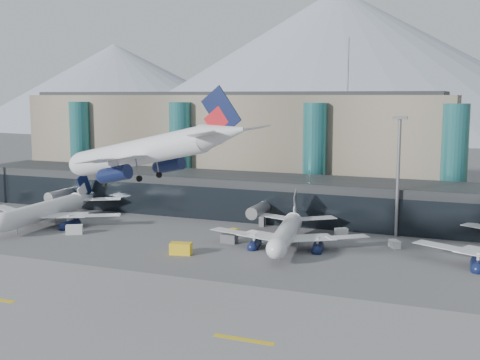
# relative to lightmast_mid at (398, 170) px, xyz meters

# --- Properties ---
(ground) EXTENTS (900.00, 900.00, 0.00)m
(ground) POSITION_rel_lightmast_mid_xyz_m (-30.00, -48.00, -14.42)
(ground) COLOR #515154
(ground) RESTS_ON ground
(runway_strip) EXTENTS (400.00, 40.00, 0.04)m
(runway_strip) POSITION_rel_lightmast_mid_xyz_m (-30.00, -63.00, -14.40)
(runway_strip) COLOR slate
(runway_strip) RESTS_ON ground
(runway_markings) EXTENTS (128.00, 1.00, 0.02)m
(runway_markings) POSITION_rel_lightmast_mid_xyz_m (-30.00, -63.00, -14.37)
(runway_markings) COLOR gold
(runway_markings) RESTS_ON ground
(concourse) EXTENTS (170.00, 27.00, 10.00)m
(concourse) POSITION_rel_lightmast_mid_xyz_m (-30.02, 9.73, -9.45)
(concourse) COLOR black
(concourse) RESTS_ON ground
(terminal_main) EXTENTS (130.00, 30.00, 31.00)m
(terminal_main) POSITION_rel_lightmast_mid_xyz_m (-55.00, 42.00, 1.03)
(terminal_main) COLOR gray
(terminal_main) RESTS_ON ground
(teal_towers) EXTENTS (116.40, 19.40, 46.00)m
(teal_towers) POSITION_rel_lightmast_mid_xyz_m (-44.99, 26.01, -0.41)
(teal_towers) COLOR #296F73
(teal_towers) RESTS_ON ground
(mountain_ridge) EXTENTS (910.00, 400.00, 110.00)m
(mountain_ridge) POSITION_rel_lightmast_mid_xyz_m (-14.03, 332.00, 31.33)
(mountain_ridge) COLOR gray
(mountain_ridge) RESTS_ON ground
(lightmast_mid) EXTENTS (3.00, 1.20, 25.60)m
(lightmast_mid) POSITION_rel_lightmast_mid_xyz_m (0.00, 0.00, 0.00)
(lightmast_mid) COLOR slate
(lightmast_mid) RESTS_ON ground
(hero_jet) EXTENTS (34.09, 33.98, 11.05)m
(hero_jet) POSITION_rel_lightmast_mid_xyz_m (-28.34, -51.67, 8.51)
(hero_jet) COLOR silver
(hero_jet) RESTS_ON ground
(jet_parked_left) EXTENTS (37.75, 36.82, 12.16)m
(jet_parked_left) POSITION_rel_lightmast_mid_xyz_m (-77.40, -15.47, -9.82)
(jet_parked_left) COLOR silver
(jet_parked_left) RESTS_ON ground
(jet_parked_mid) EXTENTS (33.22, 33.57, 10.85)m
(jet_parked_mid) POSITION_rel_lightmast_mid_xyz_m (-19.18, -15.65, -10.32)
(jet_parked_mid) COLOR silver
(jet_parked_mid) RESTS_ON ground
(veh_a) EXTENTS (4.03, 3.49, 1.97)m
(veh_a) POSITION_rel_lightmast_mid_xyz_m (-65.27, -23.61, -13.43)
(veh_a) COLOR silver
(veh_a) RESTS_ON ground
(veh_b) EXTENTS (2.74, 3.24, 1.60)m
(veh_b) POSITION_rel_lightmast_mid_xyz_m (-32.71, -12.95, -13.62)
(veh_b) COLOR yellow
(veh_b) RESTS_ON ground
(veh_c) EXTENTS (3.43, 1.97, 1.84)m
(veh_c) POSITION_rel_lightmast_mid_xyz_m (-30.89, -18.42, -13.50)
(veh_c) COLOR #4D4E53
(veh_c) RESTS_ON ground
(veh_d) EXTENTS (2.99, 2.76, 1.53)m
(veh_d) POSITION_rel_lightmast_mid_xyz_m (-11.15, -2.87, -13.66)
(veh_d) COLOR silver
(veh_d) RESTS_ON ground
(veh_g) EXTENTS (2.70, 3.00, 1.52)m
(veh_g) POSITION_rel_lightmast_mid_xyz_m (1.01, -9.70, -13.66)
(veh_g) COLOR silver
(veh_g) RESTS_ON ground
(veh_h) EXTENTS (4.40, 2.92, 2.24)m
(veh_h) POSITION_rel_lightmast_mid_xyz_m (-35.92, -30.00, -13.30)
(veh_h) COLOR yellow
(veh_h) RESTS_ON ground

